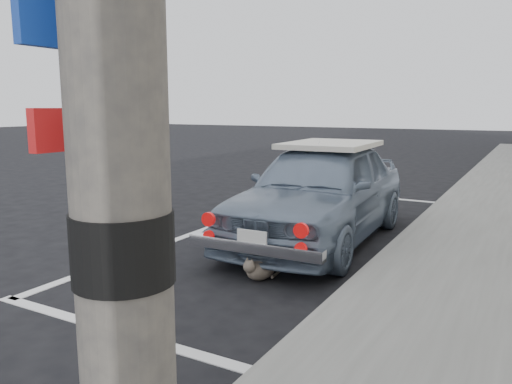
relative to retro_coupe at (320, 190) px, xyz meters
The scene contains 6 objects.
ground 3.12m from the retro_coupe, 104.88° to the right, with size 80.00×80.00×0.00m, color black.
pline_rear 3.52m from the retro_coupe, 94.68° to the right, with size 3.00×0.12×0.01m, color silver.
pline_front 3.63m from the retro_coupe, 94.52° to the left, with size 3.00×0.12×0.01m, color silver.
pline_side 1.81m from the retro_coupe, behind, with size 0.12×7.00×0.01m, color silver.
retro_coupe is the anchor object (origin of this frame).
cat 1.90m from the retro_coupe, 87.56° to the right, with size 0.32×0.48×0.27m.
Camera 1 is at (3.27, -3.23, 1.78)m, focal length 35.00 mm.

